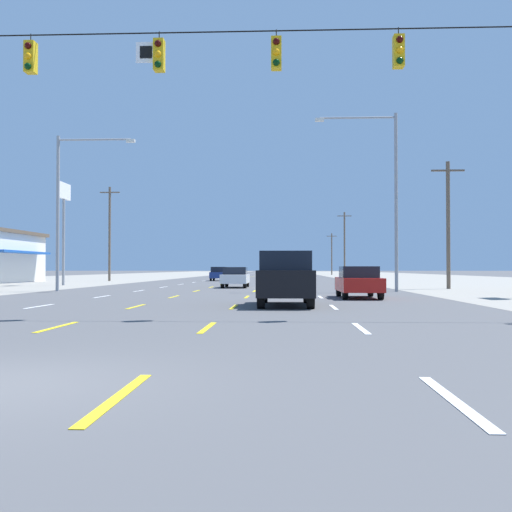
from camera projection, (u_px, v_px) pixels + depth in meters
name	position (u px, v px, depth m)	size (l,w,h in m)	color
ground_plane	(254.00, 280.00, 72.90)	(572.00, 572.00, 0.00)	#4C4C4F
lot_apron_left	(52.00, 280.00, 74.02)	(28.00, 440.00, 0.01)	gray
lot_apron_right	(463.00, 280.00, 71.78)	(28.00, 440.00, 0.01)	gray
lane_markings	(264.00, 276.00, 111.35)	(10.64, 227.60, 0.01)	white
signal_span_wire	(161.00, 122.00, 17.64)	(27.45, 0.53, 9.58)	brown
suv_inner_right_nearest	(286.00, 278.00, 22.23)	(1.98, 4.90, 1.98)	black
sedan_far_right_near	(358.00, 282.00, 27.91)	(1.80, 4.50, 1.46)	red
sedan_center_turn_mid	(235.00, 277.00, 43.24)	(1.80, 4.50, 1.46)	white
hatchback_inner_left_midfar	(219.00, 274.00, 66.92)	(1.72, 3.90, 1.54)	navy
sedan_inner_left_far	(241.00, 272.00, 98.87)	(1.80, 4.50, 1.46)	black
pole_sign_left_row_1	(64.00, 207.00, 49.06)	(0.24, 2.48, 8.29)	gray
streetlight_left_row_0	(67.00, 199.00, 36.64)	(4.80, 0.26, 9.41)	gray
streetlight_right_row_0	(388.00, 187.00, 35.78)	(4.85, 0.26, 10.57)	gray
utility_pole_right_row_0	(448.00, 222.00, 40.43)	(2.20, 0.26, 8.52)	brown
utility_pole_left_row_1	(110.00, 232.00, 66.21)	(2.20, 0.26, 10.29)	brown
utility_pole_right_row_2	(345.00, 243.00, 94.65)	(2.20, 0.26, 10.18)	brown
utility_pole_right_row_3	(332.00, 253.00, 129.91)	(2.20, 0.26, 8.90)	brown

